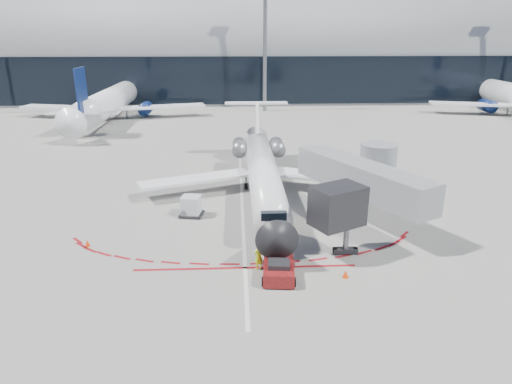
{
  "coord_description": "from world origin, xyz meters",
  "views": [
    {
      "loc": [
        -0.48,
        -36.98,
        14.12
      ],
      "look_at": [
        1.04,
        -3.85,
        2.35
      ],
      "focal_mm": 32.0,
      "sensor_mm": 36.0,
      "label": 1
    }
  ],
  "objects_px": {
    "pushback_tug": "(279,270)",
    "ramp_worker": "(258,256)",
    "regional_jet": "(263,169)",
    "uld_container": "(191,206)"
  },
  "relations": [
    {
      "from": "regional_jet",
      "to": "uld_container",
      "type": "distance_m",
      "value": 8.0
    },
    {
      "from": "ramp_worker",
      "to": "uld_container",
      "type": "distance_m",
      "value": 10.16
    },
    {
      "from": "regional_jet",
      "to": "pushback_tug",
      "type": "relative_size",
      "value": 5.9
    },
    {
      "from": "regional_jet",
      "to": "pushback_tug",
      "type": "height_order",
      "value": "regional_jet"
    },
    {
      "from": "pushback_tug",
      "to": "uld_container",
      "type": "bearing_deg",
      "value": 126.29
    },
    {
      "from": "regional_jet",
      "to": "uld_container",
      "type": "height_order",
      "value": "regional_jet"
    },
    {
      "from": "pushback_tug",
      "to": "ramp_worker",
      "type": "distance_m",
      "value": 1.67
    },
    {
      "from": "pushback_tug",
      "to": "ramp_worker",
      "type": "relative_size",
      "value": 2.71
    },
    {
      "from": "ramp_worker",
      "to": "uld_container",
      "type": "bearing_deg",
      "value": -96.24
    },
    {
      "from": "pushback_tug",
      "to": "uld_container",
      "type": "xyz_separation_m",
      "value": [
        -6.1,
        10.02,
        0.3
      ]
    }
  ]
}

